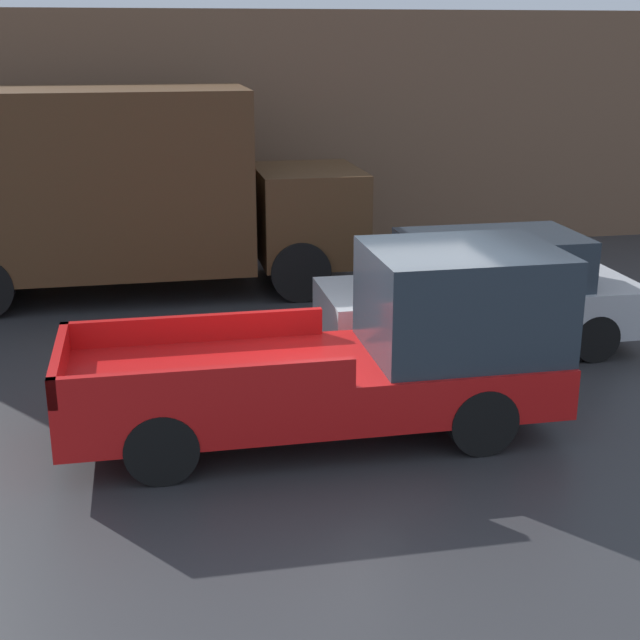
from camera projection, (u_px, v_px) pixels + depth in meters
ground_plane at (395, 415)px, 11.08m from camera, size 60.00×60.00×0.00m
building_wall at (281, 134)px, 18.80m from camera, size 28.00×0.15×5.01m
pickup_truck at (368, 350)px, 10.36m from camera, size 5.72×1.94×2.18m
car at (483, 293)px, 13.16m from camera, size 4.70×1.85×1.74m
delivery_truck at (96, 188)px, 15.62m from camera, size 8.56×2.47×3.64m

